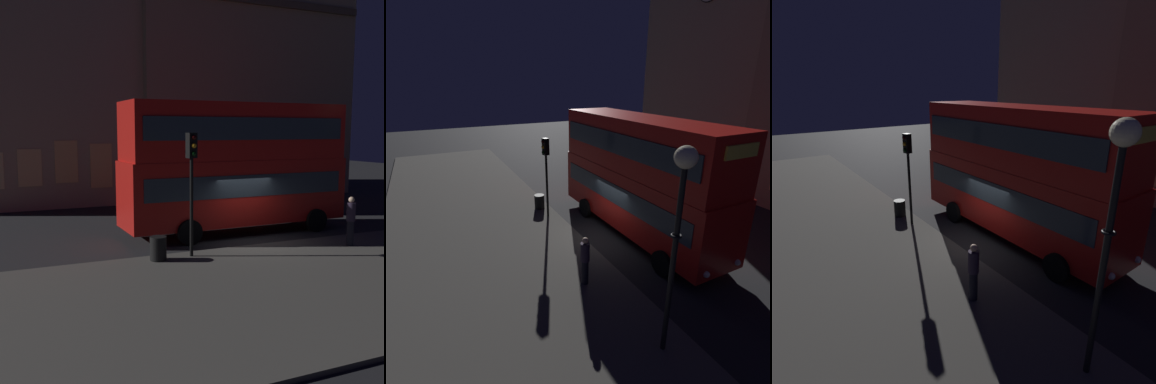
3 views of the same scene
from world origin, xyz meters
TOP-DOWN VIEW (x-y plane):
  - ground_plane at (0.00, 0.00)m, footprint 80.00×80.00m
  - sidewalk_slab at (0.00, -5.30)m, footprint 44.00×8.71m
  - building_with_clock at (-5.53, 14.62)m, footprint 12.31×7.46m
  - double_decker_bus at (0.27, 1.69)m, footprint 10.09×2.93m
  - traffic_light_near_kerb at (-3.16, -1.56)m, footprint 0.36×0.39m
  - street_lamp at (6.48, -1.91)m, footprint 0.52×0.52m
  - pedestrian at (2.94, -2.49)m, footprint 0.33×0.33m
  - litter_bin at (-4.39, -1.58)m, footprint 0.56×0.56m

SIDE VIEW (x-z plane):
  - ground_plane at x=0.00m, z-range 0.00..0.00m
  - sidewalk_slab at x=0.00m, z-range 0.00..0.12m
  - litter_bin at x=-4.39m, z-range 0.12..0.93m
  - pedestrian at x=2.94m, z-range 0.16..2.02m
  - double_decker_bus at x=0.27m, z-range 0.30..5.87m
  - traffic_light_near_kerb at x=-3.16m, z-range 1.04..5.28m
  - street_lamp at x=6.48m, z-range 1.51..7.19m
  - building_with_clock at x=-5.53m, z-range 0.00..18.09m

